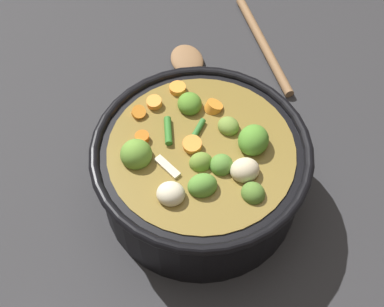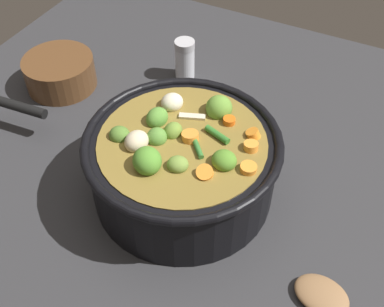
# 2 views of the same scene
# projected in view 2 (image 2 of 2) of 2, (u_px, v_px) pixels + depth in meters

# --- Properties ---
(ground_plane) EXTENTS (1.10, 1.10, 0.00)m
(ground_plane) POSITION_uv_depth(u_px,v_px,m) (183.00, 190.00, 0.77)
(ground_plane) COLOR #2D2D30
(cooking_pot) EXTENTS (0.29, 0.29, 0.14)m
(cooking_pot) POSITION_uv_depth(u_px,v_px,m) (183.00, 164.00, 0.72)
(cooking_pot) COLOR black
(cooking_pot) RESTS_ON ground_plane
(salt_shaker) EXTENTS (0.04, 0.04, 0.08)m
(salt_shaker) POSITION_uv_depth(u_px,v_px,m) (185.00, 59.00, 0.95)
(salt_shaker) COLOR silver
(salt_shaker) RESTS_ON ground_plane
(small_saucepan) EXTENTS (0.21, 0.14, 0.06)m
(small_saucepan) POSITION_uv_depth(u_px,v_px,m) (59.00, 73.00, 0.93)
(small_saucepan) COLOR brown
(small_saucepan) RESTS_ON ground_plane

